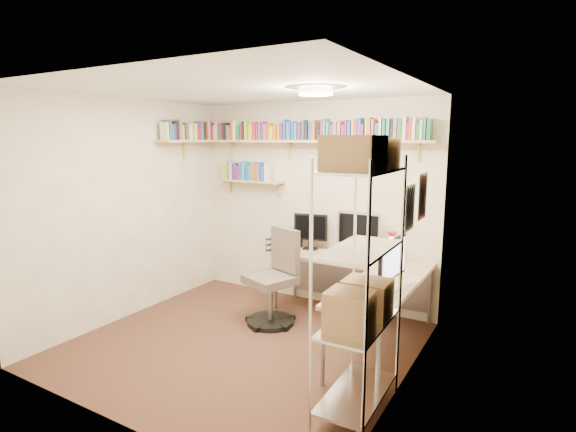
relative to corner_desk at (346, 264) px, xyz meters
name	(u,v)px	position (x,y,z in m)	size (l,w,h in m)	color
ground	(243,344)	(-0.69, -0.98, -0.70)	(3.20, 3.20, 0.00)	#402A1B
room_shell	(240,192)	(-0.69, -0.98, 0.85)	(3.24, 3.04, 2.52)	beige
wall_shelves	(273,141)	(-1.12, 0.32, 1.33)	(3.12, 1.09, 0.80)	tan
corner_desk	(346,264)	(0.00, 0.00, 0.00)	(1.88, 1.84, 1.22)	tan
office_chair	(275,284)	(-0.70, -0.35, -0.25)	(0.61, 0.61, 1.07)	black
wire_rack	(360,242)	(0.73, -1.48, 0.63)	(0.43, 0.85, 2.07)	silver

